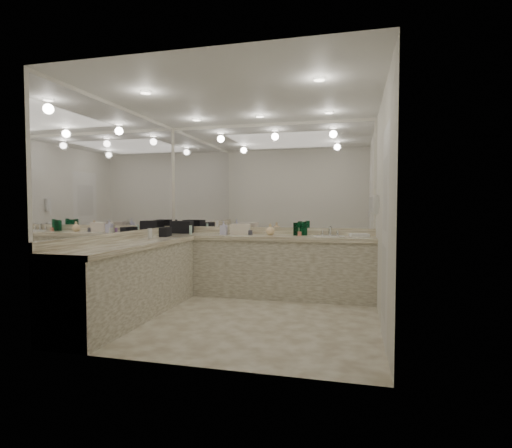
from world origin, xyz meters
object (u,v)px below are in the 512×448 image
(hand_towel, at_px, (359,235))
(soap_bottle_c, at_px, (270,229))
(black_toiletry_bag, at_px, (182,227))
(wall_phone, at_px, (376,205))
(sink, at_px, (329,237))
(cream_cosmetic_case, at_px, (240,229))
(soap_bottle_b, at_px, (224,228))
(soap_bottle_a, at_px, (226,228))

(hand_towel, bearing_deg, soap_bottle_c, -179.97)
(soap_bottle_c, bearing_deg, black_toiletry_bag, -179.87)
(wall_phone, height_order, soap_bottle_c, wall_phone)
(sink, height_order, cream_cosmetic_case, cream_cosmetic_case)
(soap_bottle_b, bearing_deg, black_toiletry_bag, 172.85)
(cream_cosmetic_case, bearing_deg, sink, -10.60)
(soap_bottle_b, height_order, soap_bottle_c, soap_bottle_b)
(wall_phone, bearing_deg, soap_bottle_c, 159.54)
(soap_bottle_c, bearing_deg, cream_cosmetic_case, 178.47)
(sink, distance_m, cream_cosmetic_case, 1.33)
(wall_phone, bearing_deg, black_toiletry_bag, 169.32)
(hand_towel, distance_m, soap_bottle_c, 1.28)
(soap_bottle_c, bearing_deg, soap_bottle_a, 179.24)
(black_toiletry_bag, height_order, soap_bottle_c, black_toiletry_bag)
(soap_bottle_c, bearing_deg, sink, -3.17)
(cream_cosmetic_case, distance_m, soap_bottle_b, 0.26)
(wall_phone, relative_size, soap_bottle_a, 1.26)
(sink, relative_size, hand_towel, 1.72)
(sink, bearing_deg, wall_phone, -39.57)
(soap_bottle_b, distance_m, soap_bottle_c, 0.70)
(black_toiletry_bag, relative_size, soap_bottle_c, 1.90)
(black_toiletry_bag, bearing_deg, soap_bottle_a, 0.97)
(black_toiletry_bag, height_order, soap_bottle_b, soap_bottle_b)
(black_toiletry_bag, bearing_deg, sink, -1.12)
(sink, distance_m, soap_bottle_a, 1.56)
(cream_cosmetic_case, xyz_separation_m, soap_bottle_c, (0.47, -0.01, 0.00))
(black_toiletry_bag, bearing_deg, cream_cosmetic_case, 0.95)
(soap_bottle_a, bearing_deg, wall_phone, -14.49)
(cream_cosmetic_case, distance_m, hand_towel, 1.75)
(wall_phone, distance_m, soap_bottle_b, 2.24)
(cream_cosmetic_case, height_order, soap_bottle_a, soap_bottle_a)
(cream_cosmetic_case, xyz_separation_m, soap_bottle_a, (-0.22, -0.00, 0.01))
(wall_phone, xyz_separation_m, soap_bottle_b, (-2.17, 0.45, -0.35))
(sink, distance_m, soap_bottle_b, 1.57)
(black_toiletry_bag, distance_m, hand_towel, 2.70)
(black_toiletry_bag, distance_m, soap_bottle_a, 0.73)
(soap_bottle_c, bearing_deg, hand_towel, 0.03)
(hand_towel, bearing_deg, soap_bottle_a, 179.76)
(sink, bearing_deg, hand_towel, 6.65)
(wall_phone, xyz_separation_m, hand_towel, (-0.19, 0.55, -0.43))
(soap_bottle_a, distance_m, soap_bottle_b, 0.10)
(hand_towel, distance_m, soap_bottle_a, 1.97)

